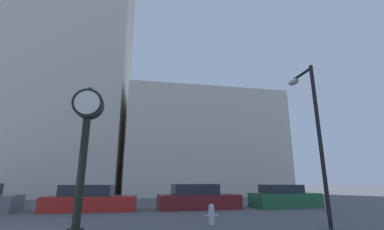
{
  "coord_description": "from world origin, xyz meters",
  "views": [
    {
      "loc": [
        3.95,
        -7.03,
        1.53
      ],
      "look_at": [
        7.33,
        10.8,
        6.22
      ],
      "focal_mm": 24.0,
      "sensor_mm": 36.0,
      "label": 1
    }
  ],
  "objects": [
    {
      "name": "car_green",
      "position": [
        12.44,
        7.94,
        0.56
      ],
      "size": [
        3.99,
        2.07,
        1.33
      ],
      "rotation": [
        0.0,
        0.0,
        0.04
      ],
      "color": "#236038",
      "rests_on": "ground_plane"
    },
    {
      "name": "building_tall_tower",
      "position": [
        -6.23,
        24.0,
        16.5
      ],
      "size": [
        15.5,
        12.0,
        33.0
      ],
      "color": "beige",
      "rests_on": "ground_plane"
    },
    {
      "name": "car_red",
      "position": [
        1.27,
        8.1,
        0.56
      ],
      "size": [
        4.75,
        1.95,
        1.34
      ],
      "rotation": [
        0.0,
        0.0,
        -0.04
      ],
      "color": "red",
      "rests_on": "ground_plane"
    },
    {
      "name": "street_lamp_right",
      "position": [
        10.14,
        1.44,
        3.93
      ],
      "size": [
        0.36,
        1.57,
        5.84
      ],
      "color": "black",
      "rests_on": "ground_plane"
    },
    {
      "name": "fire_hydrant_near",
      "position": [
        6.5,
        2.6,
        0.37
      ],
      "size": [
        0.51,
        0.22,
        0.72
      ],
      "color": "#B7B7BC",
      "rests_on": "ground_plane"
    },
    {
      "name": "building_storefront_row",
      "position": [
        10.93,
        24.0,
        5.76
      ],
      "size": [
        17.46,
        12.0,
        11.52
      ],
      "color": "beige",
      "rests_on": "ground_plane"
    },
    {
      "name": "car_maroon",
      "position": [
        7.14,
        8.09,
        0.57
      ],
      "size": [
        4.7,
        2.09,
        1.37
      ],
      "rotation": [
        0.0,
        0.0,
        0.05
      ],
      "color": "maroon",
      "rests_on": "ground_plane"
    },
    {
      "name": "street_clock",
      "position": [
        2.14,
        1.36,
        2.88
      ],
      "size": [
        0.93,
        0.7,
        4.52
      ],
      "color": "black",
      "rests_on": "ground_plane"
    }
  ]
}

